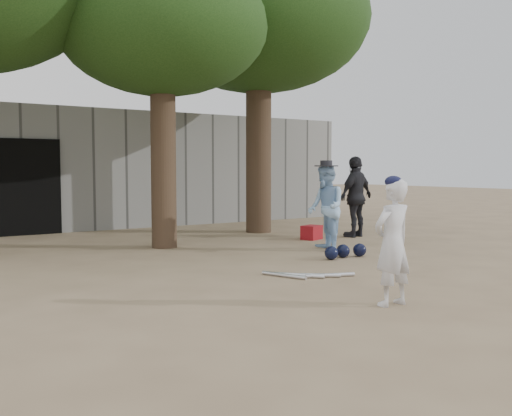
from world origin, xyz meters
TOP-DOWN VIEW (x-y plane):
  - ground at (0.00, 0.00)m, footprint 70.00×70.00m
  - boy_player at (0.75, -1.51)m, footprint 0.53×0.35m
  - spectator_blue at (2.91, 2.14)m, footprint 0.84×0.94m
  - spectator_dark at (4.87, 3.40)m, footprint 1.12×0.64m
  - red_bag at (3.76, 3.59)m, footprint 0.50×0.44m
  - back_building at (-0.00, 10.33)m, footprint 16.00×5.24m
  - helmet_row at (2.62, 1.29)m, footprint 0.87×0.30m
  - bat_pile at (1.00, 0.30)m, footprint 1.04×0.86m
  - tree_row at (0.74, 5.02)m, footprint 11.40×5.80m

SIDE VIEW (x-z plane):
  - ground at x=0.00m, z-range 0.00..0.00m
  - bat_pile at x=1.00m, z-range 0.00..0.06m
  - helmet_row at x=2.62m, z-range 0.00..0.23m
  - red_bag at x=3.76m, z-range 0.00..0.30m
  - boy_player at x=0.75m, z-range 0.00..1.41m
  - spectator_blue at x=2.91m, z-range 0.00..1.60m
  - spectator_dark at x=4.87m, z-range 0.00..1.79m
  - back_building at x=0.00m, z-range 0.00..3.00m
  - tree_row at x=0.74m, z-range 1.34..8.03m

